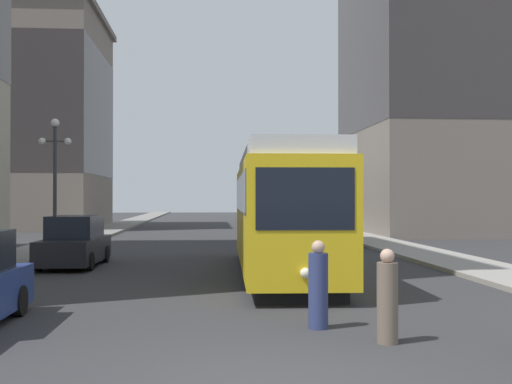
% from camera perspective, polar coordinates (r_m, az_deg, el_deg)
% --- Properties ---
extents(ground_plane, '(200.00, 200.00, 0.00)m').
position_cam_1_polar(ground_plane, '(8.89, 1.73, -16.61)').
color(ground_plane, '#303033').
extents(sidewalk_left, '(2.79, 120.00, 0.15)m').
position_cam_1_polar(sidewalk_left, '(49.11, -13.13, -3.30)').
color(sidewalk_left, gray).
rests_on(sidewalk_left, ground).
extents(sidewalk_right, '(2.79, 120.00, 0.15)m').
position_cam_1_polar(sidewalk_right, '(49.42, 6.37, -3.29)').
color(sidewalk_right, gray).
rests_on(sidewalk_right, ground).
extents(streetcar, '(3.02, 13.33, 3.89)m').
position_cam_1_polar(streetcar, '(20.76, 2.18, -1.53)').
color(streetcar, black).
rests_on(streetcar, ground).
extents(transit_bus, '(2.74, 12.37, 3.45)m').
position_cam_1_polar(transit_bus, '(37.92, 4.69, -1.30)').
color(transit_bus, black).
rests_on(transit_bus, ground).
extents(parked_car_left_mid, '(1.98, 4.68, 1.82)m').
position_cam_1_polar(parked_car_left_mid, '(23.97, -15.82, -4.38)').
color(parked_car_left_mid, black).
rests_on(parked_car_left_mid, ground).
extents(pedestrian_crossing_near, '(0.37, 0.37, 1.66)m').
position_cam_1_polar(pedestrian_crossing_near, '(12.26, 5.55, -8.44)').
color(pedestrian_crossing_near, navy).
rests_on(pedestrian_crossing_near, ground).
extents(pedestrian_on_sidewalk, '(0.36, 0.36, 1.60)m').
position_cam_1_polar(pedestrian_on_sidewalk, '(11.21, 11.60, -9.33)').
color(pedestrian_on_sidewalk, '#6B5B4C').
rests_on(pedestrian_on_sidewalk, ground).
extents(lamp_post_left_far, '(1.41, 0.36, 5.79)m').
position_cam_1_polar(lamp_post_left_far, '(29.43, -17.44, 2.35)').
color(lamp_post_left_far, '#333338').
rests_on(lamp_post_left_far, sidewalk_left).
extents(building_left_midblock, '(10.64, 14.95, 17.70)m').
position_cam_1_polar(building_left_midblock, '(56.07, -18.79, 6.29)').
color(building_left_midblock, slate).
rests_on(building_left_midblock, ground).
extents(building_right_corner, '(13.80, 15.04, 29.06)m').
position_cam_1_polar(building_right_corner, '(48.69, 17.02, 14.40)').
color(building_right_corner, slate).
rests_on(building_right_corner, ground).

